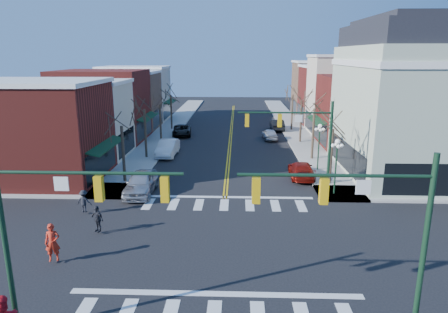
# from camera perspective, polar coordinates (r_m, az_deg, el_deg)

# --- Properties ---
(ground) EXTENTS (160.00, 160.00, 0.00)m
(ground) POSITION_cam_1_polar(r_m,az_deg,el_deg) (22.69, -0.52, -12.63)
(ground) COLOR black
(ground) RESTS_ON ground
(sidewalk_left) EXTENTS (3.50, 70.00, 0.15)m
(sidewalk_left) POSITION_cam_1_polar(r_m,az_deg,el_deg) (42.59, -11.16, 0.20)
(sidewalk_left) COLOR #9E9B93
(sidewalk_left) RESTS_ON ground
(sidewalk_right) EXTENTS (3.50, 70.00, 0.15)m
(sidewalk_right) POSITION_cam_1_polar(r_m,az_deg,el_deg) (42.22, 12.65, -0.01)
(sidewalk_right) COLOR #9E9B93
(sidewalk_right) RESTS_ON ground
(bldg_left_brick_a) EXTENTS (10.00, 8.50, 8.00)m
(bldg_left_brick_a) POSITION_cam_1_polar(r_m,az_deg,el_deg) (36.47, -24.81, 3.09)
(bldg_left_brick_a) COLOR maroon
(bldg_left_brick_a) RESTS_ON ground
(bldg_left_stucco_a) EXTENTS (10.00, 7.00, 7.50)m
(bldg_left_stucco_a) POSITION_cam_1_polar(r_m,az_deg,el_deg) (43.46, -20.28, 4.81)
(bldg_left_stucco_a) COLOR beige
(bldg_left_stucco_a) RESTS_ON ground
(bldg_left_brick_b) EXTENTS (10.00, 9.00, 8.50)m
(bldg_left_brick_b) POSITION_cam_1_polar(r_m,az_deg,el_deg) (50.81, -16.98, 6.91)
(bldg_left_brick_b) COLOR maroon
(bldg_left_brick_b) RESTS_ON ground
(bldg_left_tan) EXTENTS (10.00, 7.50, 7.80)m
(bldg_left_tan) POSITION_cam_1_polar(r_m,az_deg,el_deg) (58.66, -14.38, 7.66)
(bldg_left_tan) COLOR #856249
(bldg_left_tan) RESTS_ON ground
(bldg_left_stucco_b) EXTENTS (10.00, 8.00, 8.20)m
(bldg_left_stucco_b) POSITION_cam_1_polar(r_m,az_deg,el_deg) (66.07, -12.52, 8.65)
(bldg_left_stucco_b) COLOR beige
(bldg_left_stucco_b) RESTS_ON ground
(bldg_right_brick_a) EXTENTS (10.00, 8.50, 8.00)m
(bldg_right_brick_a) POSITION_cam_1_polar(r_m,az_deg,el_deg) (48.62, 19.57, 6.10)
(bldg_right_brick_a) COLOR maroon
(bldg_right_brick_a) RESTS_ON ground
(bldg_right_stucco) EXTENTS (10.00, 7.00, 10.00)m
(bldg_right_stucco) POSITION_cam_1_polar(r_m,az_deg,el_deg) (55.90, 17.32, 8.29)
(bldg_right_stucco) COLOR beige
(bldg_right_stucco) RESTS_ON ground
(bldg_right_brick_b) EXTENTS (10.00, 8.00, 8.50)m
(bldg_right_brick_b) POSITION_cam_1_polar(r_m,az_deg,el_deg) (63.21, 15.51, 8.36)
(bldg_right_brick_b) COLOR maroon
(bldg_right_brick_b) RESTS_ON ground
(bldg_right_tan) EXTENTS (10.00, 8.00, 9.00)m
(bldg_right_tan) POSITION_cam_1_polar(r_m,az_deg,el_deg) (70.96, 14.05, 9.26)
(bldg_right_tan) COLOR #856249
(bldg_right_tan) RESTS_ON ground
(victorian_corner) EXTENTS (12.25, 14.25, 13.30)m
(victorian_corner) POSITION_cam_1_polar(r_m,az_deg,el_deg) (38.22, 26.31, 7.43)
(victorian_corner) COLOR #ABB9A0
(victorian_corner) RESTS_ON ground
(traffic_mast_near_left) EXTENTS (6.60, 0.28, 7.20)m
(traffic_mast_near_left) POSITION_cam_1_polar(r_m,az_deg,el_deg) (15.39, -23.21, -8.16)
(traffic_mast_near_left) COLOR #14331E
(traffic_mast_near_left) RESTS_ON ground
(traffic_mast_near_right) EXTENTS (6.60, 0.28, 7.20)m
(traffic_mast_near_right) POSITION_cam_1_polar(r_m,az_deg,el_deg) (14.72, 20.45, -8.92)
(traffic_mast_near_right) COLOR #14331E
(traffic_mast_near_right) RESTS_ON ground
(traffic_mast_far_right) EXTENTS (6.60, 0.28, 7.20)m
(traffic_mast_far_right) POSITION_cam_1_polar(r_m,az_deg,el_deg) (28.54, 11.33, 2.79)
(traffic_mast_far_right) COLOR #14331E
(traffic_mast_far_right) RESTS_ON ground
(lamppost_corner) EXTENTS (0.36, 0.36, 4.33)m
(lamppost_corner) POSITION_cam_1_polar(r_m,az_deg,el_deg) (30.51, 15.77, -0.10)
(lamppost_corner) COLOR #14331E
(lamppost_corner) RESTS_ON ground
(lamppost_midblock) EXTENTS (0.36, 0.36, 4.33)m
(lamppost_midblock) POSITION_cam_1_polar(r_m,az_deg,el_deg) (36.69, 13.44, 2.43)
(lamppost_midblock) COLOR #14331E
(lamppost_midblock) RESTS_ON ground
(tree_left_a) EXTENTS (0.24, 0.24, 4.76)m
(tree_left_a) POSITION_cam_1_polar(r_m,az_deg,el_deg) (33.51, -14.18, 0.25)
(tree_left_a) COLOR #382B21
(tree_left_a) RESTS_ON ground
(tree_left_b) EXTENTS (0.24, 0.24, 5.04)m
(tree_left_b) POSITION_cam_1_polar(r_m,az_deg,el_deg) (41.04, -11.16, 3.16)
(tree_left_b) COLOR #382B21
(tree_left_b) RESTS_ON ground
(tree_left_c) EXTENTS (0.24, 0.24, 4.55)m
(tree_left_c) POSITION_cam_1_polar(r_m,az_deg,el_deg) (48.78, -9.05, 4.72)
(tree_left_c) COLOR #382B21
(tree_left_c) RESTS_ON ground
(tree_left_d) EXTENTS (0.24, 0.24, 4.90)m
(tree_left_d) POSITION_cam_1_polar(r_m,az_deg,el_deg) (56.53, -7.54, 6.26)
(tree_left_d) COLOR #382B21
(tree_left_d) RESTS_ON ground
(tree_right_a) EXTENTS (0.24, 0.24, 4.62)m
(tree_right_a) POSITION_cam_1_polar(r_m,az_deg,el_deg) (33.07, 15.04, -0.12)
(tree_right_a) COLOR #382B21
(tree_right_a) RESTS_ON ground
(tree_right_b) EXTENTS (0.24, 0.24, 5.18)m
(tree_right_b) POSITION_cam_1_polar(r_m,az_deg,el_deg) (40.65, 12.61, 3.08)
(tree_right_b) COLOR #382B21
(tree_right_b) RESTS_ON ground
(tree_right_c) EXTENTS (0.24, 0.24, 4.83)m
(tree_right_c) POSITION_cam_1_polar(r_m,az_deg,el_deg) (48.44, 10.91, 4.74)
(tree_right_c) COLOR #382B21
(tree_right_c) RESTS_ON ground
(tree_right_d) EXTENTS (0.24, 0.24, 4.97)m
(tree_right_d) POSITION_cam_1_polar(r_m,az_deg,el_deg) (56.25, 9.70, 6.18)
(tree_right_d) COLOR #382B21
(tree_right_d) RESTS_ON ground
(car_left_near) EXTENTS (2.10, 5.09, 1.72)m
(car_left_near) POSITION_cam_1_polar(r_m,az_deg,el_deg) (30.95, -11.78, -3.70)
(car_left_near) COLOR #AFAFB4
(car_left_near) RESTS_ON ground
(car_left_mid) EXTENTS (1.92, 5.09, 1.66)m
(car_left_mid) POSITION_cam_1_polar(r_m,az_deg,el_deg) (42.05, -8.06, 1.21)
(car_left_mid) COLOR white
(car_left_mid) RESTS_ON ground
(car_left_far) EXTENTS (2.82, 5.22, 1.39)m
(car_left_far) POSITION_cam_1_polar(r_m,az_deg,el_deg) (52.43, -6.05, 3.73)
(car_left_far) COLOR black
(car_left_far) RESTS_ON ground
(car_right_near) EXTENTS (2.09, 4.86, 1.40)m
(car_right_near) POSITION_cam_1_polar(r_m,az_deg,el_deg) (34.86, 10.99, -1.89)
(car_right_near) COLOR maroon
(car_right_near) RESTS_ON ground
(car_right_mid) EXTENTS (1.92, 4.14, 1.37)m
(car_right_mid) POSITION_cam_1_polar(r_m,az_deg,el_deg) (49.99, 6.55, 3.18)
(car_right_mid) COLOR #BABBBF
(car_right_mid) RESTS_ON ground
(car_right_far) EXTENTS (1.77, 4.72, 1.54)m
(car_right_far) POSITION_cam_1_polar(r_m,az_deg,el_deg) (56.32, 7.59, 4.50)
(car_right_far) COLOR black
(car_right_far) RESTS_ON ground
(pedestrian_red_a) EXTENTS (0.81, 0.63, 1.98)m
(pedestrian_red_a) POSITION_cam_1_polar(r_m,az_deg,el_deg) (22.22, -23.30, -11.23)
(pedestrian_red_a) COLOR red
(pedestrian_red_a) RESTS_ON sidewalk_left
(pedestrian_dark_a) EXTENTS (1.00, 0.83, 1.60)m
(pedestrian_dark_a) POSITION_cam_1_polar(r_m,az_deg,el_deg) (24.84, -17.65, -8.45)
(pedestrian_dark_a) COLOR #22232A
(pedestrian_dark_a) RESTS_ON sidewalk_left
(pedestrian_dark_b) EXTENTS (1.04, 0.66, 1.52)m
(pedestrian_dark_b) POSITION_cam_1_polar(r_m,az_deg,el_deg) (28.06, -19.38, -6.04)
(pedestrian_dark_b) COLOR black
(pedestrian_dark_b) RESTS_ON sidewalk_left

